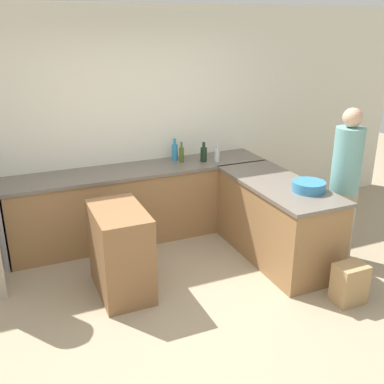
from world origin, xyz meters
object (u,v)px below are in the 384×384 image
olive_oil_bottle (182,154)px  person_at_peninsula (345,181)px  mixing_bowl (309,186)px  island_table (121,251)px  wine_bottle_dark (204,154)px  vinegar_bottle_clear (217,155)px  dish_soap_bottle (175,152)px  paper_bag (349,284)px

olive_oil_bottle → person_at_peninsula: size_ratio=0.15×
mixing_bowl → olive_oil_bottle: 1.67m
island_table → person_at_peninsula: (2.35, -0.34, 0.50)m
wine_bottle_dark → vinegar_bottle_clear: (0.15, -0.07, -0.01)m
island_table → mixing_bowl: 1.99m
olive_oil_bottle → dish_soap_bottle: 0.12m
vinegar_bottle_clear → dish_soap_bottle: bearing=150.1°
wine_bottle_dark → dish_soap_bottle: bearing=148.2°
mixing_bowl → paper_bag: 1.02m
olive_oil_bottle → paper_bag: olive_oil_bottle is taller
mixing_bowl → dish_soap_bottle: dish_soap_bottle is taller
mixing_bowl → person_at_peninsula: 0.45m
olive_oil_bottle → paper_bag: bearing=-69.7°
dish_soap_bottle → paper_bag: size_ratio=0.70×
mixing_bowl → wine_bottle_dark: bearing=111.3°
mixing_bowl → wine_bottle_dark: 1.48m
island_table → olive_oil_bottle: (1.10, 1.14, 0.55)m
mixing_bowl → dish_soap_bottle: 1.78m
island_table → wine_bottle_dark: wine_bottle_dark is taller
mixing_bowl → vinegar_bottle_clear: size_ratio=1.58×
dish_soap_bottle → person_at_peninsula: size_ratio=0.16×
vinegar_bottle_clear → paper_bag: vinegar_bottle_clear is taller
dish_soap_bottle → paper_bag: bearing=-69.5°
olive_oil_bottle → wine_bottle_dark: bearing=-17.9°
olive_oil_bottle → person_at_peninsula: 1.93m
paper_bag → vinegar_bottle_clear: bearing=101.1°
island_table → wine_bottle_dark: bearing=37.8°
mixing_bowl → vinegar_bottle_clear: bearing=106.6°
island_table → wine_bottle_dark: (1.36, 1.05, 0.54)m
vinegar_bottle_clear → dish_soap_bottle: dish_soap_bottle is taller
vinegar_bottle_clear → paper_bag: bearing=-78.9°
olive_oil_bottle → vinegar_bottle_clear: (0.41, -0.16, -0.02)m
wine_bottle_dark → olive_oil_bottle: size_ratio=0.96×
person_at_peninsula → island_table: bearing=171.9°
dish_soap_bottle → paper_bag: 2.56m
wine_bottle_dark → olive_oil_bottle: (-0.26, 0.08, 0.00)m
olive_oil_bottle → mixing_bowl: bearing=-61.4°
vinegar_bottle_clear → paper_bag: size_ratio=0.54×
wine_bottle_dark → paper_bag: 2.30m
olive_oil_bottle → dish_soap_bottle: dish_soap_bottle is taller
mixing_bowl → wine_bottle_dark: wine_bottle_dark is taller
mixing_bowl → olive_oil_bottle: size_ratio=1.33×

